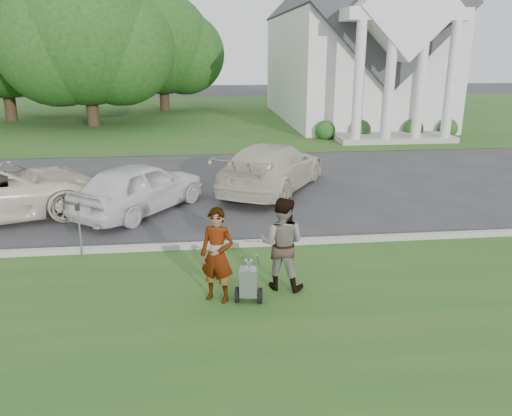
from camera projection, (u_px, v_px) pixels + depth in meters
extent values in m
plane|color=#333335|center=(258.00, 255.00, 11.82)|extent=(120.00, 120.00, 0.00)
cube|color=#22571D|center=(277.00, 320.00, 8.98)|extent=(80.00, 7.00, 0.01)
cube|color=#22571D|center=(217.00, 115.00, 37.39)|extent=(80.00, 30.00, 0.01)
cube|color=#9E9E93|center=(256.00, 243.00, 12.32)|extent=(80.00, 0.18, 0.15)
cube|color=white|center=(347.00, 67.00, 34.45)|extent=(9.00, 16.00, 7.00)
cube|color=#38383D|center=(350.00, 13.00, 33.39)|extent=(9.19, 17.00, 9.19)
cube|color=#9E9E93|center=(393.00, 138.00, 26.75)|extent=(6.20, 2.60, 0.30)
cylinder|color=white|center=(358.00, 85.00, 24.68)|extent=(0.50, 0.50, 6.00)
cylinder|color=white|center=(390.00, 84.00, 24.85)|extent=(0.50, 0.50, 6.00)
cylinder|color=white|center=(420.00, 84.00, 25.02)|extent=(0.50, 0.50, 6.00)
cylinder|color=white|center=(451.00, 84.00, 25.19)|extent=(0.50, 0.50, 6.00)
cube|color=white|center=(405.00, 15.00, 24.70)|extent=(6.20, 2.00, 0.60)
cube|color=white|center=(405.00, 8.00, 24.61)|extent=(5.09, 2.20, 5.09)
sphere|color=#1E4C19|center=(325.00, 130.00, 27.14)|extent=(1.10, 1.10, 1.10)
sphere|color=#1E4C19|center=(361.00, 130.00, 27.35)|extent=(1.10, 1.10, 1.10)
sphere|color=#1E4C19|center=(413.00, 129.00, 27.67)|extent=(1.10, 1.10, 1.10)
sphere|color=#1E4C19|center=(448.00, 128.00, 27.88)|extent=(1.10, 1.10, 1.10)
cylinder|color=#332316|center=(92.00, 101.00, 31.33)|extent=(0.76, 0.76, 3.20)
sphere|color=#1F4615|center=(85.00, 35.00, 30.14)|extent=(8.40, 8.40, 8.40)
sphere|color=#1F4615|center=(119.00, 49.00, 30.88)|extent=(6.89, 6.89, 6.89)
sphere|color=#1F4615|center=(56.00, 46.00, 29.87)|extent=(7.22, 7.22, 7.22)
cylinder|color=#332316|center=(9.00, 94.00, 33.47)|extent=(0.76, 0.76, 3.60)
sphere|color=#1F4615|center=(35.00, 41.00, 32.94)|extent=(7.54, 7.54, 7.54)
cylinder|color=#332316|center=(164.00, 92.00, 39.36)|extent=(0.76, 0.76, 3.00)
sphere|color=#1F4615|center=(162.00, 44.00, 38.27)|extent=(7.60, 7.60, 7.60)
sphere|color=#1F4615|center=(185.00, 54.00, 38.97)|extent=(6.23, 6.23, 6.23)
sphere|color=#1F4615|center=(142.00, 51.00, 38.00)|extent=(6.54, 6.54, 6.54)
cylinder|color=black|center=(237.00, 295.00, 9.58)|extent=(0.13, 0.31, 0.30)
cylinder|color=black|center=(260.00, 296.00, 9.55)|extent=(0.13, 0.31, 0.30)
cylinder|color=#2D2D33|center=(249.00, 295.00, 9.56)|extent=(0.50, 0.13, 0.04)
cube|color=#919399|center=(249.00, 282.00, 9.48)|extent=(0.38, 0.33, 0.55)
cone|color=#919399|center=(249.00, 264.00, 9.37)|extent=(0.20, 0.20, 0.16)
cylinder|color=#2D2D33|center=(249.00, 260.00, 9.34)|extent=(0.04, 0.04, 0.06)
cylinder|color=#919399|center=(244.00, 259.00, 9.87)|extent=(0.17, 0.74, 0.53)
cylinder|color=#919399|center=(258.00, 260.00, 9.85)|extent=(0.17, 0.74, 0.53)
cylinder|color=#919399|center=(252.00, 241.00, 10.13)|extent=(0.32, 0.09, 0.03)
imported|color=#999999|center=(217.00, 256.00, 9.41)|extent=(0.80, 0.70, 1.85)
imported|color=#999999|center=(282.00, 244.00, 9.92)|extent=(1.13, 1.01, 1.90)
cylinder|color=#919399|center=(80.00, 234.00, 11.46)|extent=(0.04, 0.04, 1.18)
cube|color=#2D2D33|center=(77.00, 207.00, 11.26)|extent=(0.10, 0.07, 0.18)
cylinder|color=#919399|center=(77.00, 203.00, 11.23)|extent=(0.09, 0.09, 0.03)
imported|color=silver|center=(140.00, 187.00, 14.76)|extent=(4.10, 4.68, 1.52)
imported|color=beige|center=(272.00, 167.00, 17.07)|extent=(4.73, 5.97, 1.62)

